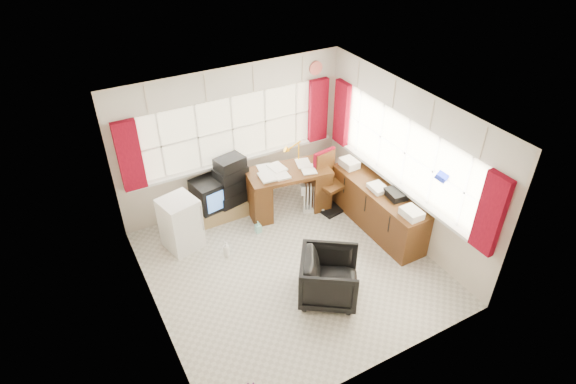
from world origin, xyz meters
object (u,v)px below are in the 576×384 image
office_chair (329,277)px  credenza (377,207)px  desk_lamp (299,146)px  crt_tv (211,194)px  desk (288,188)px  radiator (314,200)px  mini_fridge (181,223)px  tv_bench (214,211)px  task_chair (327,179)px

office_chair → credenza: bearing=-23.6°
desk_lamp → crt_tv: 1.69m
crt_tv → desk: bearing=-18.3°
desk → radiator: bearing=-35.0°
office_chair → radiator: bearing=9.3°
mini_fridge → desk_lamp: bearing=6.1°
office_chair → tv_bench: 2.60m
office_chair → crt_tv: 2.61m
desk_lamp → credenza: (0.73, -1.32, -0.69)m
radiator → mini_fridge: size_ratio=0.62×
tv_bench → radiator: bearing=-22.4°
credenza → desk_lamp: bearing=119.1°
desk_lamp → tv_bench: size_ratio=0.29×
office_chair → radiator: (0.86, 1.82, -0.14)m
credenza → task_chair: bearing=114.9°
desk_lamp → tv_bench: (-1.55, 0.20, -0.96)m
desk_lamp → crt_tv: size_ratio=0.64×
tv_bench → mini_fridge: mini_fridge is taller
task_chair → credenza: size_ratio=0.54×
tv_bench → desk: bearing=-18.1°
desk → crt_tv: 1.32m
office_chair → tv_bench: (-0.73, 2.48, -0.24)m
tv_bench → crt_tv: 0.37m
radiator → credenza: size_ratio=0.27×
desk_lamp → credenza: size_ratio=0.20×
credenza → tv_bench: credenza is taller
credenza → crt_tv: (-2.30, 1.53, 0.11)m
crt_tv → mini_fridge: (-0.68, -0.45, -0.06)m
radiator → tv_bench: radiator is taller
credenza → desk: bearing=133.2°
desk → mini_fridge: 1.93m
task_chair → credenza: bearing=-65.1°
desk → credenza: credenza is taller
radiator → crt_tv: crt_tv is taller
desk → office_chair: 2.14m
task_chair → radiator: task_chair is taller
tv_bench → crt_tv: size_ratio=2.23×
credenza → tv_bench: size_ratio=1.43×
tv_bench → crt_tv: bearing=155.6°
desk_lamp → tv_bench: desk_lamp is taller
task_chair → tv_bench: task_chair is taller
desk_lamp → tv_bench: 1.83m
task_chair → crt_tv: size_ratio=1.73×
crt_tv → office_chair: bearing=-73.1°
crt_tv → mini_fridge: bearing=-146.3°
desk_lamp → mini_fridge: desk_lamp is taller
desk → tv_bench: 1.33m
desk → tv_bench: (-1.23, 0.40, -0.32)m
desk → desk_lamp: 0.74m
task_chair → mini_fridge: bearing=175.6°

